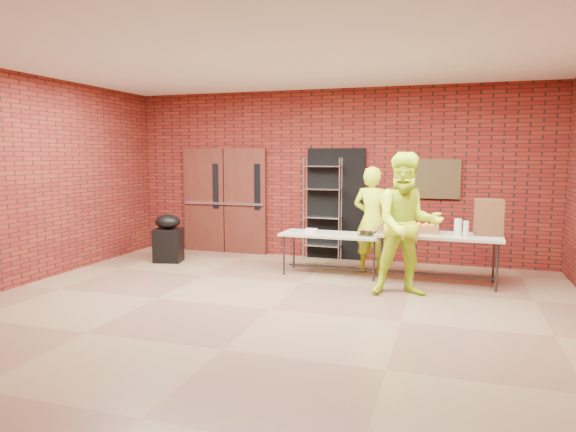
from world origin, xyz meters
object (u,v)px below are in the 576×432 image
Objects in this scene: table_right at (439,238)px; volunteer_woman at (372,220)px; wire_rack at (322,209)px; table_left at (332,237)px; covered_grill at (168,238)px; coffee_dispenser at (488,217)px; volunteer_man at (407,225)px.

volunteer_woman reaches higher than table_right.
table_left is (0.45, -1.16, -0.33)m from wire_rack.
coffee_dispenser is at bearing -12.82° from covered_grill.
coffee_dispenser is at bearing 13.93° from table_right.
covered_grill is at bearing -155.11° from wire_rack.
table_right reaches higher than table_left.
table_right is at bearing -14.60° from covered_grill.
volunteer_man reaches higher than volunteer_woman.
wire_rack is 3.53× the size of coffee_dispenser.
table_right is 3.47× the size of coffee_dispenser.
volunteer_woman is (-1.08, 0.38, 0.19)m from table_right.
wire_rack is at bearing 152.14° from table_right.
volunteer_woman reaches higher than covered_grill.
volunteer_man is (-0.41, -0.85, 0.31)m from table_right.
coffee_dispenser is (0.71, 0.15, 0.34)m from table_right.
table_left is at bearing -66.22° from wire_rack.
wire_rack is 1.14× the size of table_left.
volunteer_woman is at bearing 103.44° from volunteer_man.
volunteer_woman is (1.06, -0.85, -0.07)m from wire_rack.
volunteer_woman is (3.72, 0.23, 0.45)m from covered_grill.
coffee_dispenser reaches higher than covered_grill.
covered_grill reaches higher than table_right.
volunteer_woman reaches higher than coffee_dispenser.
table_left is at bearing 41.61° from volunteer_woman.
volunteer_man is at bearing -113.57° from table_right.
table_right is at bearing 175.72° from volunteer_woman.
table_left is 2.44m from coffee_dispenser.
volunteer_man is at bearing -25.64° from covered_grill.
wire_rack is 2.48m from table_right.
covered_grill is at bearing 151.94° from volunteer_man.
volunteer_man reaches higher than covered_grill.
volunteer_man is (0.67, -1.23, 0.11)m from volunteer_woman.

